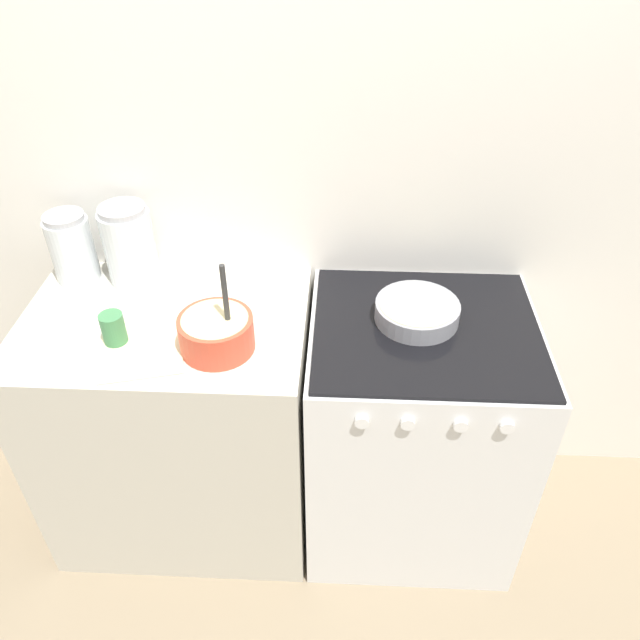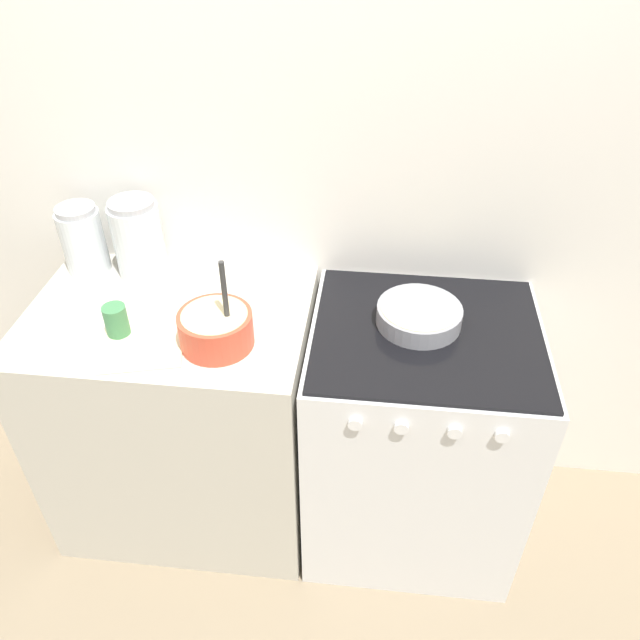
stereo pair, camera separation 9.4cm
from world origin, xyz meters
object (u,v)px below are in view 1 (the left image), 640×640
at_px(baking_pan, 417,311).
at_px(storage_jar_left, 73,252).
at_px(tin_can, 114,329).
at_px(stove, 413,431).
at_px(mixing_bowl, 216,331).
at_px(storage_jar_middle, 130,250).

bearing_deg(baking_pan, storage_jar_left, 170.94).
bearing_deg(tin_can, stove, 7.27).
xyz_separation_m(stove, tin_can, (-0.92, -0.12, 0.52)).
bearing_deg(stove, storage_jar_left, 169.40).
bearing_deg(mixing_bowl, storage_jar_left, 147.33).
height_order(mixing_bowl, storage_jar_left, mixing_bowl).
distance_m(storage_jar_left, tin_can, 0.41).
height_order(mixing_bowl, tin_can, mixing_bowl).
distance_m(baking_pan, tin_can, 0.91).
relative_size(storage_jar_left, storage_jar_middle, 0.88).
distance_m(mixing_bowl, tin_can, 0.30).
bearing_deg(tin_can, storage_jar_middle, 96.13).
bearing_deg(tin_can, storage_jar_left, 124.51).
distance_m(stove, storage_jar_middle, 1.14).
xyz_separation_m(mixing_bowl, tin_can, (-0.30, 0.01, -0.01)).
bearing_deg(storage_jar_left, mixing_bowl, -32.67).
relative_size(baking_pan, storage_jar_left, 1.08).
bearing_deg(mixing_bowl, storage_jar_middle, 134.83).
bearing_deg(storage_jar_left, baking_pan, -9.06).
bearing_deg(storage_jar_left, storage_jar_middle, -0.00).
bearing_deg(mixing_bowl, stove, 11.54).
height_order(stove, baking_pan, baking_pan).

